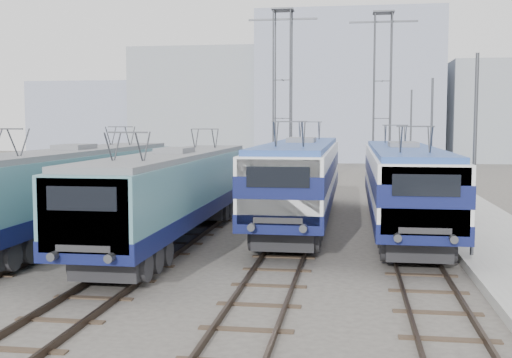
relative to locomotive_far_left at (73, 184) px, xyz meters
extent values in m
plane|color=#514C47|center=(6.75, -4.73, -2.21)|extent=(160.00, 160.00, 0.00)
cube|color=#9E9E99|center=(16.95, 3.27, -2.06)|extent=(4.00, 70.00, 0.30)
cube|color=#0F1649|center=(0.00, 0.22, -0.85)|extent=(2.81, 17.75, 0.59)
cube|color=teal|center=(0.00, 0.22, 0.33)|extent=(2.76, 17.75, 1.77)
cube|color=slate|center=(0.00, 0.22, 1.32)|extent=(2.54, 17.04, 0.20)
cube|color=#262628|center=(0.00, 6.13, -1.59)|extent=(2.07, 3.55, 0.67)
cube|color=#0F1649|center=(4.50, -0.63, -0.88)|extent=(2.75, 17.37, 0.58)
cube|color=teal|center=(4.50, -0.63, 0.28)|extent=(2.70, 17.37, 1.74)
cube|color=teal|center=(4.50, -8.98, 0.11)|extent=(2.49, 0.68, 1.97)
cube|color=slate|center=(4.50, -0.63, 1.25)|extent=(2.49, 16.67, 0.19)
cube|color=#262628|center=(4.50, -6.42, -1.60)|extent=(2.03, 3.47, 0.65)
cube|color=#262628|center=(4.50, 5.15, -1.60)|extent=(2.03, 3.47, 0.65)
cube|color=#0F1649|center=(9.00, 4.87, -0.78)|extent=(2.97, 18.75, 0.62)
cube|color=white|center=(9.00, 4.87, 0.47)|extent=(2.92, 18.75, 1.87)
cube|color=#0F1649|center=(9.00, 4.87, 0.41)|extent=(2.96, 18.77, 0.73)
cube|color=white|center=(9.00, -4.14, 0.28)|extent=(2.68, 0.73, 2.12)
cube|color=#2A4B97|center=(9.00, 4.87, 1.51)|extent=(2.68, 18.00, 0.21)
cube|color=#262628|center=(9.00, -1.38, -1.57)|extent=(2.19, 3.75, 0.70)
cube|color=#262628|center=(9.00, 11.12, -1.57)|extent=(2.19, 3.75, 0.70)
cube|color=#0F1649|center=(13.50, 3.52, -0.83)|extent=(2.86, 18.05, 0.60)
cube|color=white|center=(13.50, 3.52, 0.37)|extent=(2.81, 18.05, 1.81)
cube|color=#0F1649|center=(13.50, 3.52, 0.32)|extent=(2.85, 18.07, 0.70)
cube|color=white|center=(13.50, -5.15, 0.19)|extent=(2.58, 0.70, 2.05)
cube|color=#2A4B97|center=(13.50, 3.52, 1.38)|extent=(2.58, 17.33, 0.20)
cube|color=#262628|center=(13.50, -2.50, -1.58)|extent=(2.11, 3.61, 0.68)
cube|color=#262628|center=(13.50, 9.54, -1.58)|extent=(2.11, 3.61, 0.68)
cylinder|color=#3F4247|center=(6.20, 16.72, 3.79)|extent=(0.10, 0.10, 12.00)
cylinder|color=#3F4247|center=(7.30, 16.72, 3.79)|extent=(0.10, 0.10, 12.00)
cylinder|color=#3F4247|center=(6.20, 17.82, 3.79)|extent=(0.10, 0.10, 12.00)
cylinder|color=#3F4247|center=(7.30, 17.82, 3.79)|extent=(0.10, 0.10, 12.00)
cube|color=#3F4247|center=(6.75, 17.27, 9.19)|extent=(4.50, 0.12, 0.12)
cylinder|color=#3F4247|center=(12.70, 18.72, 3.79)|extent=(0.10, 0.10, 12.00)
cylinder|color=#3F4247|center=(13.80, 18.72, 3.79)|extent=(0.10, 0.10, 12.00)
cylinder|color=#3F4247|center=(12.70, 19.82, 3.79)|extent=(0.10, 0.10, 12.00)
cylinder|color=#3F4247|center=(13.80, 19.82, 3.79)|extent=(0.10, 0.10, 12.00)
cube|color=#3F4247|center=(13.25, 19.27, 9.19)|extent=(4.50, 0.12, 0.12)
cylinder|color=#3F4247|center=(15.35, -2.73, 1.29)|extent=(0.12, 0.12, 7.00)
cylinder|color=#3F4247|center=(15.35, 9.27, 1.29)|extent=(0.12, 0.12, 7.00)
cylinder|color=#3F4247|center=(15.35, 21.27, 1.29)|extent=(0.12, 0.12, 7.00)
cube|color=#8E97A0|center=(-7.25, 57.27, 4.79)|extent=(18.00, 12.00, 14.00)
cube|color=#929BB4|center=(10.75, 57.27, 6.79)|extent=(22.00, 14.00, 18.00)
cube|color=#929BB4|center=(-23.25, 57.27, 2.79)|extent=(14.00, 10.00, 10.00)
camera|label=1|loc=(11.36, -24.78, 2.51)|focal=45.00mm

